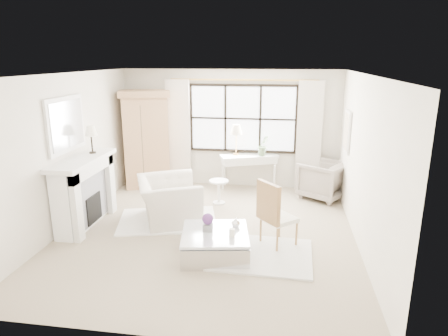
{
  "coord_description": "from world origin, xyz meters",
  "views": [
    {
      "loc": [
        1.25,
        -6.31,
        2.96
      ],
      "look_at": [
        0.25,
        0.2,
        1.12
      ],
      "focal_mm": 32.0,
      "sensor_mm": 36.0,
      "label": 1
    }
  ],
  "objects_px": {
    "armoire": "(147,139)",
    "coffee_table": "(215,244)",
    "console_table": "(249,172)",
    "club_armchair": "(169,200)"
  },
  "relations": [
    {
      "from": "armoire",
      "to": "coffee_table",
      "type": "relative_size",
      "value": 1.94
    },
    {
      "from": "armoire",
      "to": "console_table",
      "type": "height_order",
      "value": "armoire"
    },
    {
      "from": "coffee_table",
      "to": "club_armchair",
      "type": "bearing_deg",
      "value": 122.12
    },
    {
      "from": "armoire",
      "to": "club_armchair",
      "type": "xyz_separation_m",
      "value": [
        1.08,
        -1.97,
        -0.74
      ]
    },
    {
      "from": "armoire",
      "to": "club_armchair",
      "type": "relative_size",
      "value": 1.82
    },
    {
      "from": "armoire",
      "to": "coffee_table",
      "type": "distance_m",
      "value": 3.95
    },
    {
      "from": "armoire",
      "to": "console_table",
      "type": "distance_m",
      "value": 2.49
    },
    {
      "from": "club_armchair",
      "to": "coffee_table",
      "type": "distance_m",
      "value": 1.63
    },
    {
      "from": "armoire",
      "to": "console_table",
      "type": "xyz_separation_m",
      "value": [
        2.37,
        0.15,
        -0.74
      ]
    },
    {
      "from": "club_armchair",
      "to": "coffee_table",
      "type": "bearing_deg",
      "value": -161.32
    }
  ]
}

